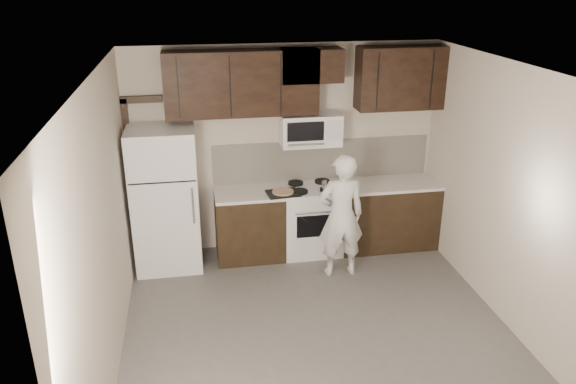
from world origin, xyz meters
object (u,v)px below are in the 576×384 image
object	(u,v)px
person	(341,216)
stove	(311,219)
microwave	(310,129)
refrigerator	(165,199)

from	to	relation	value
person	stove	bearing A→B (deg)	-71.97
stove	person	world-z (taller)	person
person	microwave	bearing A→B (deg)	-74.75
microwave	refrigerator	world-z (taller)	microwave
stove	microwave	world-z (taller)	microwave
microwave	person	bearing A→B (deg)	-73.44
refrigerator	person	world-z (taller)	refrigerator
refrigerator	person	size ratio (longest dim) A/B	1.16
microwave	refrigerator	bearing A→B (deg)	-174.85
stove	person	size ratio (longest dim) A/B	0.61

